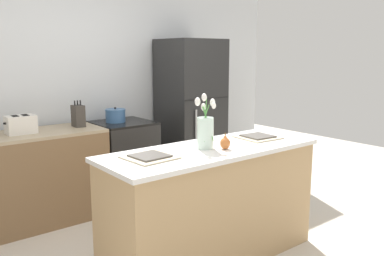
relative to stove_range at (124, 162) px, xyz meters
The scene contains 12 objects.
back_wall 0.99m from the stove_range, 104.01° to the left, with size 5.20×0.08×2.70m.
kitchen_island 1.60m from the stove_range, 93.58° to the right, with size 1.80×0.66×0.92m.
back_counter 1.16m from the stove_range, behind, with size 1.68×0.60×0.91m.
stove_range is the anchor object (origin of this frame).
refrigerator 1.05m from the stove_range, ahead, with size 0.68×0.67×1.82m.
flower_vase 1.71m from the stove_range, 95.71° to the right, with size 0.17×0.16×0.43m.
pear_figurine 1.78m from the stove_range, 91.76° to the right, with size 0.08×0.08×0.13m.
plate_setting_left 1.77m from the stove_range, 112.63° to the right, with size 0.34×0.34×0.02m.
plate_setting_right 1.70m from the stove_range, 73.85° to the right, with size 0.34×0.34×0.02m.
toaster 1.20m from the stove_range, behind, with size 0.28×0.18×0.17m.
cooking_pot 0.53m from the stove_range, 150.20° to the left, with size 0.22×0.22×0.17m.
knife_block 0.75m from the stove_range, behind, with size 0.10×0.14×0.27m.
Camera 1 is at (-2.04, -2.32, 1.65)m, focal length 38.00 mm.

